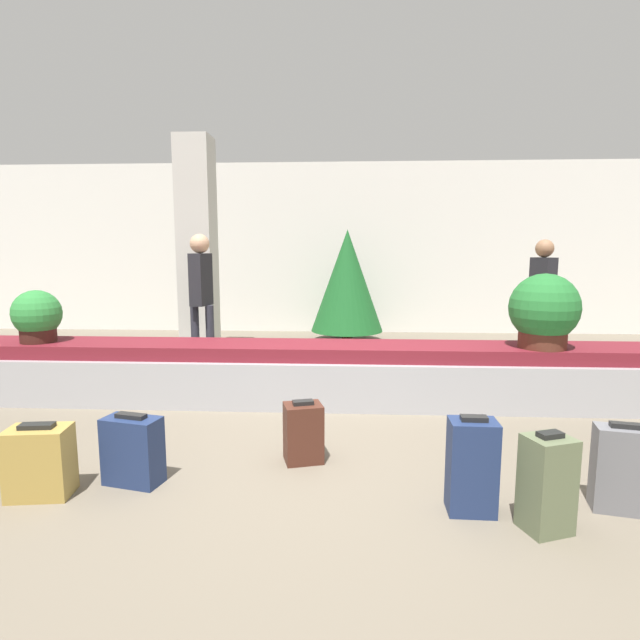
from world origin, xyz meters
TOP-DOWN VIEW (x-y plane):
  - ground_plane at (0.00, 0.00)m, footprint 18.00×18.00m
  - back_wall at (0.00, 5.98)m, footprint 18.00×0.06m
  - carousel at (0.00, 1.46)m, footprint 8.73×0.79m
  - pillar at (-1.93, 3.70)m, footprint 0.50×0.50m
  - suitcase_0 at (1.96, -0.66)m, footprint 0.36×0.24m
  - suitcase_1 at (-1.69, -0.68)m, footprint 0.41×0.29m
  - suitcase_2 at (-1.17, -0.47)m, footprint 0.42×0.28m
  - suitcase_3 at (1.04, -0.72)m, footprint 0.29×0.21m
  - suitcase_4 at (1.41, -0.90)m, footprint 0.31×0.29m
  - suitcase_5 at (-0.04, -0.04)m, footprint 0.33×0.29m
  - potted_plant_0 at (-2.98, 1.40)m, footprint 0.49×0.49m
  - potted_plant_1 at (2.22, 1.37)m, footprint 0.67×0.67m
  - traveler_0 at (2.92, 3.27)m, footprint 0.31×0.37m
  - traveler_1 at (-1.63, 2.80)m, footprint 0.31×0.35m
  - decorated_tree at (0.28, 4.98)m, footprint 1.24×1.24m

SIDE VIEW (x-z plane):
  - ground_plane at x=0.00m, z-range 0.00..0.00m
  - suitcase_5 at x=-0.04m, z-range -0.01..0.46m
  - suitcase_1 at x=-1.69m, z-range -0.01..0.47m
  - suitcase_2 at x=-1.17m, z-range -0.01..0.48m
  - suitcase_0 at x=1.96m, z-range -0.01..0.54m
  - suitcase_4 at x=1.41m, z-range -0.01..0.57m
  - suitcase_3 at x=1.04m, z-range -0.01..0.59m
  - carousel at x=0.00m, z-range -0.01..0.60m
  - potted_plant_0 at x=-2.98m, z-range 0.61..1.16m
  - potted_plant_1 at x=2.22m, z-range 0.61..1.35m
  - traveler_0 at x=2.92m, z-range 0.17..1.89m
  - decorated_tree at x=0.28m, z-range 0.09..2.01m
  - traveler_1 at x=-1.63m, z-range 0.19..1.97m
  - back_wall at x=0.00m, z-range 0.00..3.20m
  - pillar at x=-1.93m, z-range 0.00..3.20m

